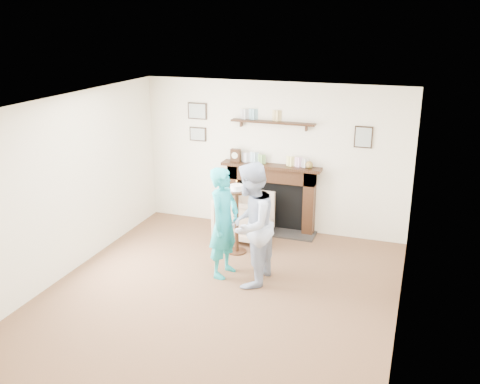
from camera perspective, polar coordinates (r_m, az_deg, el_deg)
name	(u,v)px	position (r m, az deg, el deg)	size (l,w,h in m)	color
ground	(219,294)	(7.18, -2.20, -10.82)	(5.00, 5.00, 0.00)	brown
room_shell	(237,162)	(7.17, -0.35, 3.20)	(4.54, 5.02, 2.52)	#F3EBCE
armchair	(244,237)	(8.87, 0.47, -4.87)	(0.81, 0.83, 0.76)	#BDAE8C
man	(250,282)	(7.45, 1.07, -9.62)	(0.83, 0.64, 1.70)	#A4AECD
woman	(224,274)	(7.69, -1.67, -8.71)	(0.57, 0.37, 1.57)	#21BEB7
pedestal_table	(237,209)	(8.08, -0.37, -1.78)	(0.36, 0.36, 1.16)	black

